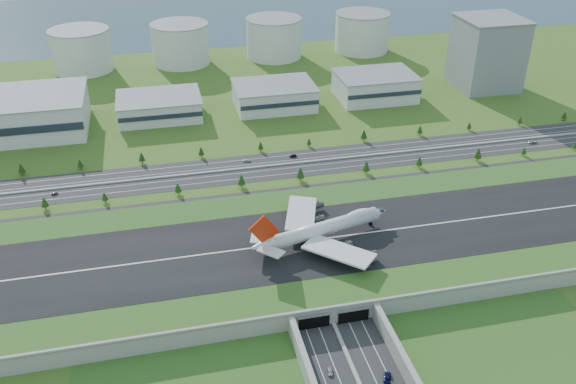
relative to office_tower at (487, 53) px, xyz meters
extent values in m
plane|color=#2E581B|center=(-200.00, -195.00, -27.50)|extent=(1200.00, 1200.00, 0.00)
cube|color=gray|center=(-200.00, -195.00, -23.50)|extent=(520.00, 100.00, 8.00)
cube|color=#275D1F|center=(-200.00, -195.00, -19.42)|extent=(520.00, 100.00, 0.16)
cube|color=black|center=(-200.00, -195.00, -19.28)|extent=(520.00, 58.00, 0.12)
cube|color=silver|center=(-200.00, -195.00, -19.20)|extent=(520.00, 0.90, 0.02)
cube|color=gray|center=(-200.00, -244.40, -18.90)|extent=(520.00, 1.20, 1.20)
cube|color=black|center=(-208.50, -245.20, -24.30)|extent=(13.00, 1.20, 6.00)
cube|color=black|center=(-191.50, -245.20, -24.30)|extent=(13.00, 1.20, 6.00)
cube|color=#28282B|center=(-200.00, -100.00, -27.44)|extent=(560.00, 36.00, 0.12)
cylinder|color=#3D2819|center=(-327.27, -122.00, -26.23)|extent=(0.50, 0.50, 2.53)
cone|color=black|center=(-327.27, -122.00, -23.00)|extent=(3.94, 3.94, 5.06)
cylinder|color=#3D2819|center=(-295.63, -122.00, -26.39)|extent=(0.50, 0.50, 2.22)
cone|color=black|center=(-295.63, -122.00, -23.56)|extent=(3.45, 3.45, 4.44)
cylinder|color=#3D2819|center=(-255.32, -122.00, -26.27)|extent=(0.50, 0.50, 2.46)
cone|color=black|center=(-255.32, -122.00, -23.13)|extent=(3.82, 3.82, 4.91)
cylinder|color=#3D2819|center=(-218.82, -122.00, -26.08)|extent=(0.50, 0.50, 2.83)
cone|color=black|center=(-218.82, -122.00, -22.46)|extent=(4.41, 4.41, 5.67)
cylinder|color=#3D2819|center=(-183.67, -122.00, -25.97)|extent=(0.50, 0.50, 3.05)
cone|color=black|center=(-183.67, -122.00, -22.07)|extent=(4.75, 4.75, 6.10)
cylinder|color=#3D2819|center=(-142.73, -122.00, -26.09)|extent=(0.50, 0.50, 2.82)
cone|color=black|center=(-142.73, -122.00, -22.48)|extent=(4.39, 4.39, 5.65)
cylinder|color=#3D2819|center=(-108.39, -122.00, -26.21)|extent=(0.50, 0.50, 2.58)
cone|color=black|center=(-108.39, -122.00, -22.92)|extent=(4.01, 4.01, 5.15)
cylinder|color=#3D2819|center=(-68.98, -122.00, -25.98)|extent=(0.50, 0.50, 3.04)
cone|color=black|center=(-68.98, -122.00, -22.10)|extent=(4.72, 4.72, 6.07)
cylinder|color=#3D2819|center=(-36.69, -122.00, -26.46)|extent=(0.50, 0.50, 2.08)
cone|color=black|center=(-36.69, -122.00, -23.81)|extent=(3.23, 3.23, 4.15)
cylinder|color=#3D2819|center=(0.45, -122.00, -26.33)|extent=(0.50, 0.50, 2.34)
cone|color=black|center=(0.45, -122.00, -23.34)|extent=(3.64, 3.64, 4.68)
cylinder|color=#3D2819|center=(-345.25, -78.00, -26.14)|extent=(0.50, 0.50, 2.73)
cone|color=black|center=(-345.25, -78.00, -22.65)|extent=(4.24, 4.24, 5.45)
cylinder|color=#3D2819|center=(-311.47, -78.00, -26.32)|extent=(0.50, 0.50, 2.35)
cone|color=black|center=(-311.47, -78.00, -23.31)|extent=(3.66, 3.66, 4.71)
cylinder|color=#3D2819|center=(-274.56, -78.00, -26.24)|extent=(0.50, 0.50, 2.53)
cone|color=black|center=(-274.56, -78.00, -23.01)|extent=(3.93, 3.93, 5.05)
cylinder|color=#3D2819|center=(-237.62, -78.00, -26.29)|extent=(0.50, 0.50, 2.42)
cone|color=black|center=(-237.62, -78.00, -23.19)|extent=(3.77, 3.77, 4.85)
cylinder|color=#3D2819|center=(-199.27, -78.00, -26.34)|extent=(0.50, 0.50, 2.31)
cone|color=black|center=(-199.27, -78.00, -23.39)|extent=(3.60, 3.60, 4.63)
cylinder|color=#3D2819|center=(-166.91, -78.00, -26.50)|extent=(0.50, 0.50, 2.00)
cone|color=black|center=(-166.91, -78.00, -23.95)|extent=(3.11, 3.11, 4.00)
cylinder|color=#3D2819|center=(-129.00, -78.00, -26.11)|extent=(0.50, 0.50, 2.78)
cone|color=black|center=(-129.00, -78.00, -22.55)|extent=(4.33, 4.33, 5.57)
cylinder|color=#3D2819|center=(-88.76, -78.00, -26.28)|extent=(0.50, 0.50, 2.43)
cone|color=black|center=(-88.76, -78.00, -23.17)|extent=(3.79, 3.79, 4.87)
cylinder|color=#3D2819|center=(-51.95, -78.00, -26.46)|extent=(0.50, 0.50, 2.08)
cone|color=black|center=(-51.95, -78.00, -23.81)|extent=(3.23, 3.23, 4.15)
cylinder|color=#3D2819|center=(-12.96, -78.00, -26.43)|extent=(0.50, 0.50, 2.14)
cone|color=black|center=(-12.96, -78.00, -23.69)|extent=(3.33, 3.33, 4.28)
cylinder|color=#3D2819|center=(22.47, -78.00, -26.35)|extent=(0.50, 0.50, 2.31)
cone|color=black|center=(22.47, -78.00, -23.40)|extent=(3.59, 3.59, 4.62)
cube|color=silver|center=(-260.00, -5.00, -20.00)|extent=(58.00, 42.00, 15.00)
cube|color=silver|center=(-175.00, -5.00, -19.00)|extent=(58.00, 42.00, 17.00)
cube|color=silver|center=(-95.00, -5.00, -18.00)|extent=(58.00, 42.00, 19.00)
cube|color=gray|center=(0.00, 0.00, 0.00)|extent=(46.00, 46.00, 55.00)
cylinder|color=silver|center=(-320.00, 115.00, -10.00)|extent=(50.00, 50.00, 35.00)
cylinder|color=silver|center=(-235.00, 115.00, -10.00)|extent=(50.00, 50.00, 35.00)
cylinder|color=silver|center=(-150.00, 115.00, -10.00)|extent=(50.00, 50.00, 35.00)
cylinder|color=silver|center=(-65.00, 115.00, -10.00)|extent=(50.00, 50.00, 35.00)
cube|color=#314B5E|center=(-200.00, 285.00, -27.47)|extent=(1200.00, 260.00, 0.06)
cylinder|color=silver|center=(-190.91, -195.48, -13.04)|extent=(59.49, 21.29, 6.82)
cone|color=silver|center=(-159.94, -187.61, -13.04)|extent=(9.94, 8.71, 6.82)
cone|color=silver|center=(-221.88, -203.35, -12.62)|extent=(12.00, 9.23, 6.82)
ellipsoid|color=silver|center=(-171.25, -190.49, -10.59)|extent=(15.39, 8.73, 4.19)
cube|color=silver|center=(-188.51, -213.55, -14.11)|extent=(32.68, 32.12, 1.68)
cube|color=silver|center=(-197.43, -178.45, -14.11)|extent=(22.96, 34.66, 1.68)
cylinder|color=#38383D|center=(-182.84, -206.62, -16.45)|extent=(6.16, 4.46, 3.20)
cylinder|color=#38383D|center=(-173.93, -216.44, -16.45)|extent=(6.16, 4.46, 3.20)
cylinder|color=#38383D|center=(-189.13, -181.84, -16.45)|extent=(6.16, 4.46, 3.20)
cylinder|color=#38383D|center=(-186.00, -168.96, -16.45)|extent=(6.16, 4.46, 3.20)
cube|color=silver|center=(-219.14, -209.80, -11.76)|extent=(12.75, 12.85, 0.64)
cube|color=silver|center=(-222.55, -196.37, -11.76)|extent=(9.33, 13.01, 0.64)
cube|color=red|center=(-220.85, -203.09, -4.52)|extent=(14.95, 4.67, 15.97)
cylinder|color=black|center=(-164.23, -188.70, -18.63)|extent=(2.02, 0.75, 2.02)
cylinder|color=black|center=(-194.20, -199.83, -18.63)|extent=(2.02, 0.75, 2.02)
cylinder|color=black|center=(-195.88, -193.23, -18.63)|extent=(2.02, 0.75, 2.02)
cylinder|color=black|center=(-200.39, -201.41, -18.63)|extent=(2.02, 0.75, 2.02)
cylinder|color=black|center=(-202.07, -194.80, -18.63)|extent=(2.02, 0.75, 2.02)
imported|color=silver|center=(-208.97, -270.54, -26.61)|extent=(2.66, 4.77, 1.53)
imported|color=#0B0E39|center=(-188.93, -278.28, -26.56)|extent=(4.79, 6.47, 1.63)
imported|color=#535257|center=(-324.06, -106.69, -26.70)|extent=(4.25, 2.60, 1.35)
imported|color=black|center=(-180.76, -90.97, -26.63)|extent=(4.80, 2.54, 1.50)
imported|color=silver|center=(-20.38, -106.42, -26.57)|extent=(6.04, 3.13, 1.63)
imported|color=silver|center=(-211.02, -90.33, -26.64)|extent=(5.48, 3.27, 1.49)
camera|label=1|loc=(-261.55, -428.09, 147.58)|focal=38.00mm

